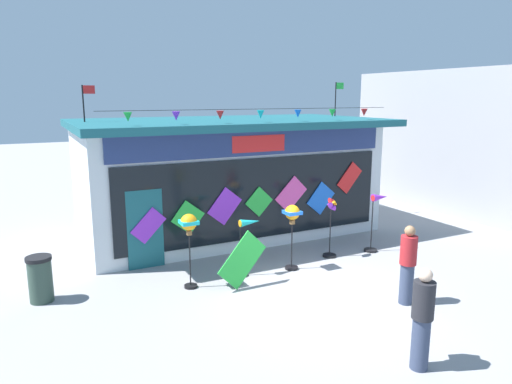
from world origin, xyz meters
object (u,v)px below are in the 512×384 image
wind_spinner_far_left (189,228)px  person_mid_plaza (422,316)px  wind_spinner_center_right (331,223)px  kite_shop_building (227,175)px  wind_spinner_right (377,211)px  trash_bin (40,279)px  wind_spinner_center_left (292,218)px  person_near_camera (408,264)px  display_kite_on_ground (242,260)px  wind_spinner_left (247,237)px

wind_spinner_far_left → person_mid_plaza: (2.21, -4.67, -0.51)m
wind_spinner_center_right → kite_shop_building: bearing=111.9°
kite_shop_building → person_mid_plaza: bearing=-92.5°
wind_spinner_far_left → wind_spinner_right: size_ratio=1.05×
person_mid_plaza → trash_bin: person_mid_plaza is taller
wind_spinner_right → person_mid_plaza: (-3.27, -4.82, -0.24)m
wind_spinner_center_left → wind_spinner_far_left: bearing=179.2°
wind_spinner_far_left → person_near_camera: 4.70m
kite_shop_building → wind_spinner_far_left: bearing=-123.6°
wind_spinner_right → display_kite_on_ground: bearing=-171.7°
wind_spinner_center_right → person_mid_plaza: person_mid_plaza is taller
person_mid_plaza → display_kite_on_ground: (-1.14, 4.17, -0.25)m
wind_spinner_left → person_mid_plaza: (0.72, -4.81, -0.05)m
wind_spinner_center_left → person_mid_plaza: (-0.43, -4.63, -0.43)m
wind_spinner_left → wind_spinner_center_left: bearing=-8.8°
wind_spinner_far_left → display_kite_on_ground: size_ratio=1.45×
kite_shop_building → display_kite_on_ground: 4.76m
wind_spinner_right → display_kite_on_ground: wind_spinner_right is taller
wind_spinner_center_right → display_kite_on_ground: wind_spinner_center_right is taller
kite_shop_building → wind_spinner_far_left: size_ratio=5.35×
wind_spinner_far_left → wind_spinner_right: 5.49m
person_mid_plaza → trash_bin: size_ratio=1.70×
wind_spinner_center_left → person_near_camera: bearing=-68.2°
wind_spinner_far_left → wind_spinner_center_right: 4.06m
wind_spinner_right → trash_bin: bearing=176.1°
wind_spinner_center_left → trash_bin: wind_spinner_center_left is taller
wind_spinner_far_left → wind_spinner_right: (5.48, 0.15, -0.27)m
wind_spinner_left → display_kite_on_ground: (-0.42, -0.64, -0.30)m
wind_spinner_left → trash_bin: wind_spinner_left is taller
person_mid_plaza → wind_spinner_center_left: bearing=124.6°
kite_shop_building → trash_bin: (-5.61, -3.14, -1.31)m
person_near_camera → trash_bin: person_near_camera is taller
kite_shop_building → person_near_camera: size_ratio=5.45×
display_kite_on_ground → wind_spinner_center_right: bearing=14.6°
person_mid_plaza → kite_shop_building: bearing=127.3°
wind_spinner_far_left → person_mid_plaza: 5.19m
wind_spinner_center_left → kite_shop_building: bearing=90.9°
wind_spinner_center_left → wind_spinner_right: wind_spinner_center_left is taller
wind_spinner_center_right → display_kite_on_ground: (-2.96, -0.77, -0.31)m
wind_spinner_center_left → wind_spinner_center_right: wind_spinner_center_left is taller
wind_spinner_center_left → wind_spinner_right: size_ratio=1.01×
wind_spinner_left → wind_spinner_far_left: bearing=-174.5°
wind_spinner_right → wind_spinner_center_right: bearing=175.1°
wind_spinner_left → person_near_camera: 3.71m
person_mid_plaza → wind_spinner_center_right: bearing=109.6°
wind_spinner_center_right → person_mid_plaza: (-1.82, -4.94, -0.06)m
wind_spinner_far_left → person_near_camera: size_ratio=1.02×
wind_spinner_far_left → wind_spinner_center_left: 2.63m
wind_spinner_far_left → wind_spinner_center_left: wind_spinner_far_left is taller
kite_shop_building → person_near_camera: (1.17, -6.67, -0.95)m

